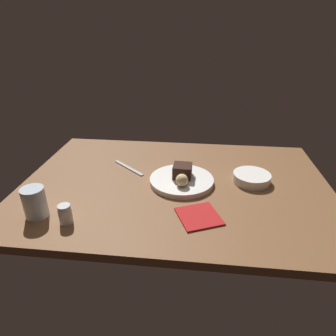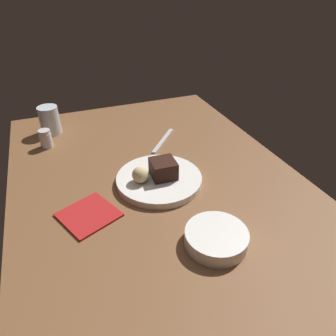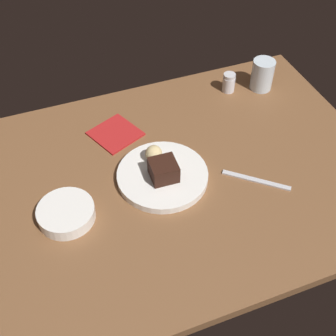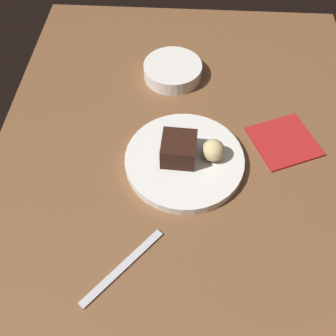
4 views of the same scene
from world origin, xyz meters
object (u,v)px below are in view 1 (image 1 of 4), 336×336
chocolate_cake_slice (182,171)px  water_glass (35,203)px  side_bowl (252,178)px  butter_knife (129,168)px  folded_napkin (199,216)px  salt_shaker (65,214)px  bread_roll (182,180)px  dessert_plate (182,180)px

chocolate_cake_slice → water_glass: (-45.57, -28.28, 0.51)cm
side_bowl → butter_knife: 51.55cm
side_bowl → folded_napkin: size_ratio=1.12×
salt_shaker → side_bowl: size_ratio=0.45×
water_glass → butter_knife: 43.27cm
salt_shaker → water_glass: size_ratio=0.63×
salt_shaker → chocolate_cake_slice: bearing=41.6°
salt_shaker → butter_knife: salt_shaker is taller
salt_shaker → folded_napkin: salt_shaker is taller
water_glass → side_bowl: bearing=23.0°
bread_roll → chocolate_cake_slice: bearing=92.2°
salt_shaker → butter_knife: 41.07cm
dessert_plate → folded_napkin: size_ratio=1.92×
side_bowl → water_glass: bearing=-157.0°
water_glass → side_bowl: water_glass is taller
salt_shaker → butter_knife: size_ratio=0.34×
butter_knife → bread_roll: bearing=7.1°
water_glass → butter_knife: size_ratio=0.55×
chocolate_cake_slice → salt_shaker: 46.29cm
salt_shaker → water_glass: 11.39cm
salt_shaker → water_glass: water_glass is taller
bread_roll → water_glass: (-45.84, -21.24, 0.74)cm
bread_roll → butter_knife: bearing=146.7°
side_bowl → salt_shaker: bearing=-151.7°
salt_shaker → side_bowl: (61.93, 33.38, -1.42)cm
bread_roll → water_glass: 50.53cm
side_bowl → butter_knife: bearing=173.2°
bread_roll → butter_knife: size_ratio=0.25×
chocolate_cake_slice → folded_napkin: chocolate_cake_slice is taller
butter_knife → folded_napkin: 44.42cm
chocolate_cake_slice → bread_roll: 7.05cm
chocolate_cake_slice → side_bowl: chocolate_cake_slice is taller
butter_knife → salt_shaker: bearing=-64.8°
dessert_plate → salt_shaker: 45.64cm
dessert_plate → butter_knife: size_ratio=1.32×
chocolate_cake_slice → butter_knife: 25.80cm
water_glass → folded_napkin: bearing=5.6°
water_glass → folded_napkin: water_glass is taller
water_glass → dessert_plate: bearing=31.1°
chocolate_cake_slice → bread_roll: (0.27, -7.04, -0.22)cm
dessert_plate → bread_roll: bread_roll is taller
water_glass → chocolate_cake_slice: bearing=31.8°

